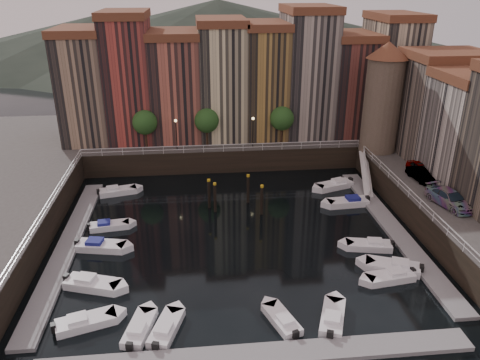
{
  "coord_description": "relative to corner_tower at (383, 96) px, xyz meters",
  "views": [
    {
      "loc": [
        -3.68,
        -41.18,
        23.73
      ],
      "look_at": [
        0.94,
        4.0,
        4.1
      ],
      "focal_mm": 35.0,
      "sensor_mm": 36.0,
      "label": 1
    }
  ],
  "objects": [
    {
      "name": "boat_near_0",
      "position": [
        -28.24,
        -28.21,
        -9.86
      ],
      "size": [
        2.44,
        4.39,
        0.98
      ],
      "rotation": [
        0.0,
        0.0,
        1.34
      ],
      "color": "white",
      "rests_on": "ground"
    },
    {
      "name": "boat_left_3",
      "position": [
        -32.85,
        -12.24,
        -9.87
      ],
      "size": [
        4.26,
        2.02,
        0.96
      ],
      "rotation": [
        0.0,
        0.0,
        0.13
      ],
      "color": "white",
      "rests_on": "ground"
    },
    {
      "name": "boat_near_3",
      "position": [
        -13.93,
        -28.52,
        -9.84
      ],
      "size": [
        3.07,
        4.59,
        1.04
      ],
      "rotation": [
        0.0,
        0.0,
        1.2
      ],
      "color": "white",
      "rests_on": "ground"
    },
    {
      "name": "boat_near_2",
      "position": [
        -17.72,
        -28.32,
        -9.88
      ],
      "size": [
        2.69,
        4.19,
        0.94
      ],
      "rotation": [
        0.0,
        0.0,
        1.91
      ],
      "color": "white",
      "rests_on": "ground"
    },
    {
      "name": "boat_right_0",
      "position": [
        -7.49,
        -23.88,
        -9.85
      ],
      "size": [
        4.53,
        2.17,
        1.02
      ],
      "rotation": [
        0.0,
        0.0,
        3.28
      ],
      "color": "white",
      "rests_on": "ground"
    },
    {
      "name": "corner_tower",
      "position": [
        0.0,
        0.0,
        0.0
      ],
      "size": [
        5.2,
        5.2,
        13.8
      ],
      "color": "#6B5B4C",
      "rests_on": "quay_right"
    },
    {
      "name": "boat_right_3",
      "position": [
        -6.57,
        -9.5,
        -9.82
      ],
      "size": [
        4.94,
        2.08,
        1.12
      ],
      "rotation": [
        0.0,
        0.0,
        3.21
      ],
      "color": "white",
      "rests_on": "ground"
    },
    {
      "name": "boat_left_0",
      "position": [
        -32.33,
        -27.09,
        -9.84
      ],
      "size": [
        4.71,
        2.88,
        1.06
      ],
      "rotation": [
        0.0,
        0.0,
        0.3
      ],
      "color": "white",
      "rests_on": "ground"
    },
    {
      "name": "railings",
      "position": [
        -20.0,
        -9.62,
        -6.41
      ],
      "size": [
        36.08,
        34.04,
        0.52
      ],
      "color": "white",
      "rests_on": "ground"
    },
    {
      "name": "ground",
      "position": [
        -20.0,
        -14.5,
        -10.19
      ],
      "size": [
        200.0,
        200.0,
        0.0
      ],
      "primitive_type": "plane",
      "color": "black",
      "rests_on": "ground"
    },
    {
      "name": "mooring_pilings",
      "position": [
        -19.65,
        -9.1,
        -8.54
      ],
      "size": [
        5.96,
        3.37,
        3.78
      ],
      "color": "black",
      "rests_on": "ground"
    },
    {
      "name": "boat_left_4",
      "position": [
        -33.17,
        -3.73,
        -9.84
      ],
      "size": [
        4.71,
        2.63,
        1.06
      ],
      "rotation": [
        0.0,
        0.0,
        0.24
      ],
      "color": "white",
      "rests_on": "ground"
    },
    {
      "name": "gangway",
      "position": [
        -2.9,
        -4.5,
        -8.28
      ],
      "size": [
        2.78,
        8.32,
        3.73
      ],
      "color": "white",
      "rests_on": "ground"
    },
    {
      "name": "quay_far",
      "position": [
        -20.0,
        11.5,
        -8.69
      ],
      "size": [
        80.0,
        20.0,
        3.0
      ],
      "primitive_type": "cube",
      "color": "black",
      "rests_on": "ground"
    },
    {
      "name": "boat_near_1",
      "position": [
        -26.3,
        -28.4,
        -9.86
      ],
      "size": [
        2.75,
        4.44,
        1.0
      ],
      "rotation": [
        0.0,
        0.0,
        1.26
      ],
      "color": "white",
      "rests_on": "ground"
    },
    {
      "name": "car_a",
      "position": [
        1.8,
        -8.74,
        -6.48
      ],
      "size": [
        2.08,
        4.33,
        1.42
      ],
      "primitive_type": "imported",
      "rotation": [
        0.0,
        0.0,
        0.1
      ],
      "color": "gray",
      "rests_on": "quay_right"
    },
    {
      "name": "promenade_trees",
      "position": [
        -21.33,
        3.7,
        -3.61
      ],
      "size": [
        21.2,
        3.2,
        5.2
      ],
      "color": "black",
      "rests_on": "quay_far"
    },
    {
      "name": "dock_left",
      "position": [
        -36.2,
        -15.5,
        -10.02
      ],
      "size": [
        2.0,
        28.0,
        0.35
      ],
      "primitive_type": "cube",
      "color": "gray",
      "rests_on": "ground"
    },
    {
      "name": "boat_left_1",
      "position": [
        -32.69,
        -22.34,
        -9.81
      ],
      "size": [
        5.02,
        3.14,
        1.13
      ],
      "rotation": [
        0.0,
        0.0,
        -0.32
      ],
      "color": "white",
      "rests_on": "ground"
    },
    {
      "name": "mountains",
      "position": [
        -18.28,
        95.5,
        -2.28
      ],
      "size": [
        145.0,
        100.0,
        18.0
      ],
      "color": "#2D382D",
      "rests_on": "ground"
    },
    {
      "name": "boat_right_1",
      "position": [
        -6.65,
        -22.48,
        -9.82
      ],
      "size": [
        4.95,
        3.36,
        1.12
      ],
      "rotation": [
        0.0,
        0.0,
        2.76
      ],
      "color": "white",
      "rests_on": "ground"
    },
    {
      "name": "boat_right_2",
      "position": [
        -7.46,
        -18.75,
        -9.85
      ],
      "size": [
        4.61,
        2.41,
        1.03
      ],
      "rotation": [
        0.0,
        0.0,
        2.95
      ],
      "color": "white",
      "rests_on": "ground"
    },
    {
      "name": "street_lamps",
      "position": [
        -21.0,
        2.7,
        -4.3
      ],
      "size": [
        10.36,
        0.36,
        4.18
      ],
      "color": "black",
      "rests_on": "quay_far"
    },
    {
      "name": "dock_right",
      "position": [
        -3.8,
        -15.5,
        -10.02
      ],
      "size": [
        2.0,
        28.0,
        0.35
      ],
      "primitive_type": "cube",
      "color": "gray",
      "rests_on": "ground"
    },
    {
      "name": "far_terrace",
      "position": [
        -16.69,
        9.0,
        0.76
      ],
      "size": [
        48.7,
        10.3,
        17.5
      ],
      "color": "#987C61",
      "rests_on": "quay_far"
    },
    {
      "name": "car_c",
      "position": [
        1.02,
        -16.64,
        -6.4
      ],
      "size": [
        3.51,
        5.83,
        1.58
      ],
      "primitive_type": "imported",
      "rotation": [
        0.0,
        0.0,
        0.25
      ],
      "color": "gray",
      "rests_on": "quay_right"
    },
    {
      "name": "boat_right_4",
      "position": [
        -6.71,
        -4.66,
        -9.81
      ],
      "size": [
        5.02,
        3.17,
        1.13
      ],
      "rotation": [
        0.0,
        0.0,
        3.47
      ],
      "color": "white",
      "rests_on": "ground"
    },
    {
      "name": "boat_left_2",
      "position": [
        -33.01,
        -16.29,
        -9.82
      ],
      "size": [
        4.95,
        2.6,
        1.11
      ],
      "rotation": [
        0.0,
        0.0,
        -0.2
      ],
      "color": "white",
      "rests_on": "ground"
    },
    {
      "name": "car_b",
      "position": [
        1.06,
        -10.25,
        -6.54
      ],
      "size": [
        1.86,
        4.1,
        1.3
      ],
      "primitive_type": "imported",
      "rotation": [
        0.0,
        0.0,
        0.12
      ],
      "color": "gray",
      "rests_on": "quay_right"
    },
    {
      "name": "right_terrace",
      "position": [
        6.5,
        -10.7,
        -0.64
      ],
      "size": [
        9.3,
        24.3,
        14.0
      ],
      "color": "#766759",
      "rests_on": "quay_right"
    },
    {
      "name": "dock_near",
      "position": [
        -20.0,
        -31.5,
        -10.02
      ],
      "size": [
        30.0,
        2.0,
        0.35
      ],
      "primitive_type": "cube",
      "color": "gray",
      "rests_on": "ground"
    }
  ]
}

